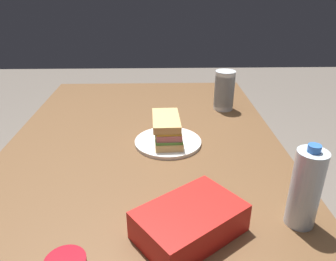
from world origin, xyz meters
name	(u,v)px	position (x,y,z in m)	size (l,w,h in m)	color
dining_table	(144,176)	(0.00, 0.00, 0.67)	(1.51, 0.94, 0.76)	brown
paper_plate	(168,142)	(0.06, -0.08, 0.77)	(0.23, 0.23, 0.01)	white
sandwich	(167,129)	(0.06, -0.08, 0.82)	(0.18, 0.10, 0.08)	#DBB26B
chip_bag	(190,221)	(-0.38, -0.12, 0.80)	(0.23, 0.15, 0.07)	red
water_bottle_tall	(306,188)	(-0.35, -0.38, 0.86)	(0.07, 0.07, 0.20)	silver
plastic_cup_stack	(224,90)	(0.38, -0.33, 0.85)	(0.08, 0.08, 0.17)	silver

